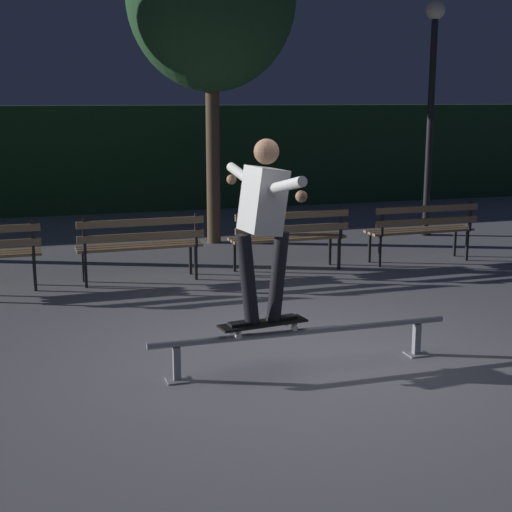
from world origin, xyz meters
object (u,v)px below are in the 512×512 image
object	(u,v)px
grind_rail	(303,337)
skateboard	(263,324)
park_bench_rightmost	(422,226)
park_bench_right_center	(289,233)
lamp_post_right	(432,89)
park_bench_left_center	(140,241)
skateboarder	(263,216)

from	to	relation	value
grind_rail	skateboard	bearing A→B (deg)	180.00
park_bench_rightmost	park_bench_right_center	bearing A→B (deg)	180.00
grind_rail	park_bench_rightmost	size ratio (longest dim) A/B	1.70
park_bench_rightmost	lamp_post_right	world-z (taller)	lamp_post_right
skateboard	park_bench_left_center	distance (m)	3.57
park_bench_right_center	lamp_post_right	xyz separation A→B (m)	(3.20, 1.97, 1.94)
grind_rail	lamp_post_right	xyz separation A→B (m)	(4.32, 5.50, 2.20)
grind_rail	skateboarder	xyz separation A→B (m)	(-0.36, 0.00, 1.09)
skateboarder	skateboard	bearing A→B (deg)	-171.91
skateboard	skateboarder	world-z (taller)	skateboarder
skateboard	skateboarder	size ratio (longest dim) A/B	0.51
park_bench_right_center	skateboard	bearing A→B (deg)	-112.87
park_bench_left_center	park_bench_right_center	world-z (taller)	same
park_bench_right_center	park_bench_left_center	bearing A→B (deg)	180.00
skateboard	park_bench_left_center	world-z (taller)	park_bench_left_center
park_bench_left_center	park_bench_rightmost	size ratio (longest dim) A/B	1.00
park_bench_right_center	grind_rail	bearing A→B (deg)	-107.64
skateboarder	park_bench_right_center	xyz separation A→B (m)	(1.48, 3.52, -0.83)
lamp_post_right	grind_rail	bearing A→B (deg)	-128.15
park_bench_left_center	skateboarder	bearing A→B (deg)	-81.42
skateboarder	park_bench_left_center	xyz separation A→B (m)	(-0.53, 3.52, -0.83)
grind_rail	skateboard	size ratio (longest dim) A/B	3.41
grind_rail	lamp_post_right	distance (m)	7.33
skateboard	grind_rail	bearing A→B (deg)	-0.00
park_bench_left_center	grind_rail	bearing A→B (deg)	-75.75
park_bench_right_center	lamp_post_right	distance (m)	4.23
park_bench_left_center	lamp_post_right	bearing A→B (deg)	20.74
grind_rail	lamp_post_right	bearing A→B (deg)	51.85
skateboard	skateboarder	xyz separation A→B (m)	(0.00, 0.00, 0.94)
park_bench_rightmost	lamp_post_right	distance (m)	3.01
grind_rail	skateboarder	distance (m)	1.15
park_bench_right_center	lamp_post_right	size ratio (longest dim) A/B	0.41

